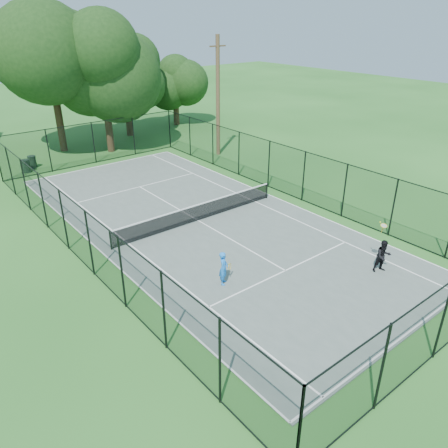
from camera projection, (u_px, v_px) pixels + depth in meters
ground at (198, 222)px, 23.26m from camera, size 120.00×120.00×0.00m
tennis_court at (198, 221)px, 23.25m from camera, size 11.00×24.00×0.06m
tennis_net at (198, 212)px, 23.01m from camera, size 10.08×0.08×0.95m
fence at (198, 196)px, 22.60m from camera, size 13.10×26.10×3.00m
tree_near_left at (52, 74)px, 32.64m from camera, size 7.30×7.30×9.52m
tree_near_mid at (103, 74)px, 32.45m from camera, size 7.35×7.35×9.61m
tree_near_right at (125, 78)px, 37.39m from camera, size 5.70×5.70×7.87m
tree_far_right at (175, 84)px, 41.72m from camera, size 4.76×4.76×6.30m
trash_bin_left at (26, 166)px, 30.23m from camera, size 0.58×0.58×0.90m
trash_bin_right at (32, 162)px, 31.12m from camera, size 0.58×0.58×0.87m
utility_pole at (218, 97)px, 32.36m from camera, size 1.40×0.30×8.68m
player_blue at (224, 268)px, 17.57m from camera, size 0.90×0.61×1.45m
player_black at (383, 256)px, 18.42m from camera, size 0.87×1.02×2.03m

